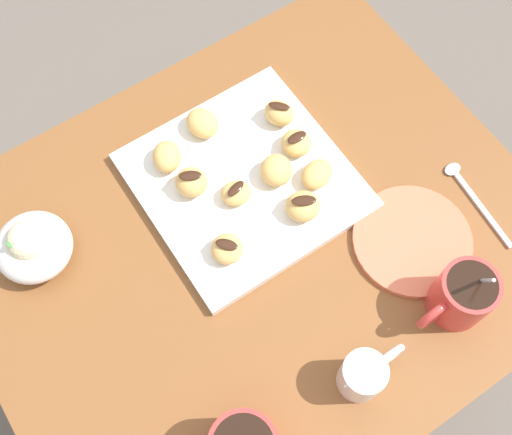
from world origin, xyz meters
TOP-DOWN VIEW (x-y plane):
  - ground_plane at (0.00, 0.00)m, footprint 8.00×8.00m
  - dining_table at (0.00, 0.00)m, footprint 0.84×0.71m
  - pastry_plate_square at (-0.04, -0.09)m, footprint 0.31×0.31m
  - coffee_mug_red_left at (-0.18, 0.24)m, footprint 0.12×0.08m
  - cream_pitcher_white at (-0.01, 0.25)m, footprint 0.10×0.06m
  - ice_cream_bowl at (0.28, -0.16)m, footprint 0.11×0.11m
  - saucer_coral_left at (-0.19, 0.13)m, footprint 0.18×0.18m
  - loose_spoon_near_saucer at (-0.32, 0.12)m, footprint 0.03×0.16m
  - beignet_0 at (0.05, -0.01)m, footprint 0.07×0.07m
  - chocolate_drizzle_0 at (0.05, -0.01)m, footprint 0.03×0.04m
  - beignet_1 at (-0.08, 0.00)m, footprint 0.06×0.06m
  - chocolate_drizzle_1 at (-0.08, 0.00)m, footprint 0.04×0.03m
  - beignet_2 at (-0.08, -0.07)m, footprint 0.07×0.07m
  - beignet_3 at (0.04, -0.12)m, footprint 0.07×0.07m
  - chocolate_drizzle_3 at (0.04, -0.12)m, footprint 0.04×0.03m
  - beignet_4 at (-0.03, -0.21)m, footprint 0.05×0.06m
  - beignet_5 at (-0.01, -0.07)m, footprint 0.05×0.05m
  - chocolate_drizzle_5 at (-0.01, -0.07)m, footprint 0.03×0.02m
  - beignet_6 at (0.05, -0.18)m, footprint 0.06×0.07m
  - beignet_7 at (-0.14, -0.15)m, footprint 0.06×0.06m
  - chocolate_drizzle_7 at (-0.14, -0.15)m, footprint 0.03×0.03m
  - beignet_8 at (-0.13, -0.03)m, footprint 0.06×0.06m
  - beignet_9 at (-0.13, -0.09)m, footprint 0.06×0.06m
  - chocolate_drizzle_9 at (-0.13, -0.09)m, footprint 0.03×0.02m

SIDE VIEW (x-z plane):
  - ground_plane at x=0.00m, z-range 0.00..0.00m
  - dining_table at x=0.00m, z-range 0.20..0.91m
  - loose_spoon_near_saucer at x=-0.32m, z-range 0.71..0.71m
  - saucer_coral_left at x=-0.19m, z-range 0.71..0.72m
  - pastry_plate_square at x=-0.04m, z-range 0.71..0.72m
  - beignet_5 at x=-0.01m, z-range 0.72..0.75m
  - beignet_0 at x=0.05m, z-range 0.72..0.75m
  - beignet_8 at x=-0.13m, z-range 0.72..0.75m
  - beignet_9 at x=-0.13m, z-range 0.72..0.75m
  - beignet_4 at x=-0.03m, z-range 0.72..0.76m
  - beignet_1 at x=-0.08m, z-range 0.72..0.76m
  - beignet_6 at x=0.05m, z-range 0.72..0.76m
  - beignet_7 at x=-0.14m, z-range 0.72..0.76m
  - beignet_2 at x=-0.08m, z-range 0.72..0.76m
  - beignet_3 at x=0.04m, z-range 0.72..0.76m
  - ice_cream_bowl at x=0.28m, z-range 0.70..0.78m
  - cream_pitcher_white at x=-0.01m, z-range 0.71..0.78m
  - chocolate_drizzle_5 at x=-0.01m, z-range 0.75..0.75m
  - chocolate_drizzle_0 at x=0.05m, z-range 0.75..0.76m
  - chocolate_drizzle_9 at x=-0.13m, z-range 0.75..0.76m
  - coffee_mug_red_left at x=-0.18m, z-range 0.68..0.83m
  - chocolate_drizzle_1 at x=-0.08m, z-range 0.76..0.76m
  - chocolate_drizzle_7 at x=-0.14m, z-range 0.76..0.76m
  - chocolate_drizzle_3 at x=0.04m, z-range 0.76..0.77m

